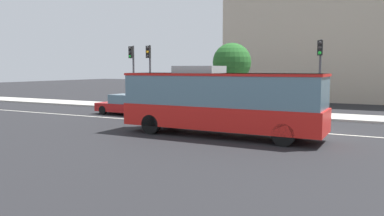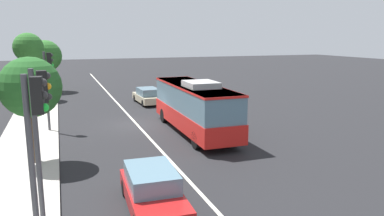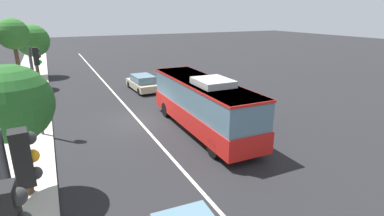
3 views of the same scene
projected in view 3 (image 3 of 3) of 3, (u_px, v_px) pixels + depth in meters
name	position (u px, v px, depth m)	size (l,w,h in m)	color
ground_plane	(138.00, 120.00, 19.89)	(160.00, 160.00, 0.00)	black
sidewalk_kerb	(22.00, 137.00, 17.03)	(80.00, 3.30, 0.14)	#B2ADA3
lane_centre_line	(138.00, 120.00, 19.89)	(76.00, 0.16, 0.01)	silver
transit_bus	(203.00, 102.00, 17.62)	(10.02, 2.59, 3.46)	red
sedan_beige	(143.00, 83.00, 27.35)	(4.58, 2.00, 1.46)	#C6B793
traffic_light_mid_block	(36.00, 76.00, 16.33)	(0.32, 0.62, 5.20)	#47474C
street_tree_kerbside_left	(13.00, 105.00, 10.57)	(2.84, 2.84, 5.22)	#4C3823
street_tree_kerbside_centre	(33.00, 41.00, 32.24)	(3.48, 3.48, 5.75)	#4C3823
street_tree_kerbside_right	(13.00, 35.00, 26.81)	(2.81, 2.81, 6.49)	#4C3823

